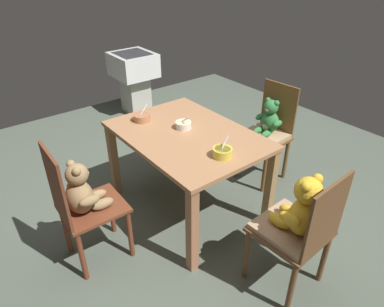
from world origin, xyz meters
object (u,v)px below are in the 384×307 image
at_px(dining_table, 187,145).
at_px(porridge_bowl_terracotta_near_left, 142,117).
at_px(teddy_chair_near_right, 300,219).
at_px(porridge_bowl_white_center, 183,125).
at_px(porridge_bowl_yellow_near_right, 222,152).
at_px(teddy_chair_near_front, 82,197).
at_px(sink_basin, 134,74).
at_px(teddy_chair_far_center, 268,128).

xyz_separation_m(dining_table, porridge_bowl_terracotta_near_left, (-0.40, -0.15, 0.14)).
bearing_deg(teddy_chair_near_right, dining_table, -0.24).
xyz_separation_m(porridge_bowl_white_center, porridge_bowl_yellow_near_right, (0.51, -0.05, 0.00)).
relative_size(dining_table, porridge_bowl_terracotta_near_left, 8.37).
xyz_separation_m(porridge_bowl_white_center, porridge_bowl_terracotta_near_left, (-0.32, -0.19, 0.00)).
xyz_separation_m(dining_table, porridge_bowl_white_center, (-0.09, 0.03, 0.13)).
height_order(teddy_chair_near_front, porridge_bowl_terracotta_near_left, teddy_chair_near_front).
bearing_deg(porridge_bowl_terracotta_near_left, porridge_bowl_white_center, 30.61).
bearing_deg(porridge_bowl_white_center, porridge_bowl_yellow_near_right, -5.61).
height_order(dining_table, sink_basin, sink_basin).
bearing_deg(teddy_chair_near_front, teddy_chair_far_center, 0.39).
distance_m(teddy_chair_far_center, porridge_bowl_yellow_near_right, 0.98).
relative_size(teddy_chair_far_center, porridge_bowl_yellow_near_right, 6.39).
bearing_deg(sink_basin, dining_table, -18.75).
bearing_deg(teddy_chair_far_center, teddy_chair_near_front, -5.56).
height_order(dining_table, porridge_bowl_yellow_near_right, porridge_bowl_yellow_near_right).
relative_size(teddy_chair_near_right, porridge_bowl_yellow_near_right, 6.31).
bearing_deg(teddy_chair_near_right, porridge_bowl_yellow_near_right, 2.88).
xyz_separation_m(teddy_chair_far_center, teddy_chair_near_right, (0.97, -0.83, 0.04)).
bearing_deg(porridge_bowl_white_center, sink_basin, 161.32).
bearing_deg(sink_basin, teddy_chair_far_center, 4.78).
height_order(teddy_chair_near_front, porridge_bowl_yellow_near_right, teddy_chair_near_front).
xyz_separation_m(teddy_chair_far_center, porridge_bowl_terracotta_near_left, (-0.48, -1.03, 0.22)).
relative_size(teddy_chair_near_right, porridge_bowl_white_center, 6.63).
bearing_deg(teddy_chair_far_center, teddy_chair_near_right, 45.34).
relative_size(teddy_chair_far_center, porridge_bowl_terracotta_near_left, 6.35).
xyz_separation_m(dining_table, teddy_chair_near_right, (1.05, 0.04, -0.05)).
relative_size(teddy_chair_near_front, porridge_bowl_white_center, 6.89).
bearing_deg(dining_table, teddy_chair_far_center, 85.06).
distance_m(dining_table, porridge_bowl_white_center, 0.16).
bearing_deg(teddy_chair_near_front, dining_table, 3.84).
height_order(porridge_bowl_terracotta_near_left, sink_basin, porridge_bowl_terracotta_near_left).
xyz_separation_m(dining_table, teddy_chair_near_front, (0.03, -0.89, -0.07)).
distance_m(teddy_chair_near_front, sink_basin, 2.61).
bearing_deg(porridge_bowl_yellow_near_right, porridge_bowl_white_center, 174.39).
bearing_deg(porridge_bowl_terracotta_near_left, teddy_chair_near_front, -59.20).
bearing_deg(dining_table, teddy_chair_near_front, -88.00).
xyz_separation_m(dining_table, teddy_chair_far_center, (0.08, 0.87, -0.09)).
xyz_separation_m(teddy_chair_near_right, porridge_bowl_white_center, (-1.13, -0.01, 0.19)).
bearing_deg(porridge_bowl_terracotta_near_left, teddy_chair_far_center, 64.95).
distance_m(dining_table, porridge_bowl_terracotta_near_left, 0.45).
distance_m(porridge_bowl_white_center, porridge_bowl_yellow_near_right, 0.51).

